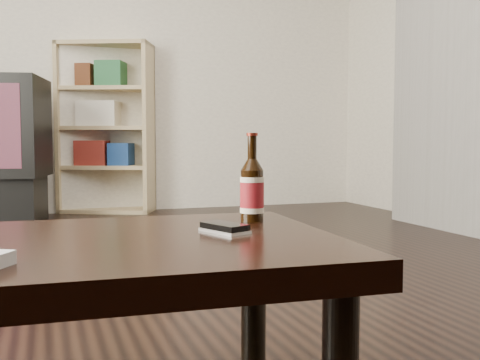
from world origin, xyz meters
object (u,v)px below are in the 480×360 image
object	(u,v)px
bookshelf	(106,125)
coffee_table	(54,271)
beer_bottle	(252,190)
phone	(225,228)

from	to	relation	value
bookshelf	coffee_table	world-z (taller)	bookshelf
coffee_table	beer_bottle	bearing A→B (deg)	16.91
bookshelf	phone	xyz separation A→B (m)	(-0.15, -3.73, -0.31)
bookshelf	coffee_table	xyz separation A→B (m)	(-0.49, -3.73, -0.38)
bookshelf	coffee_table	size ratio (longest dim) A/B	1.26
coffee_table	phone	world-z (taller)	phone
beer_bottle	phone	world-z (taller)	beer_bottle
coffee_table	beer_bottle	distance (m)	0.48
bookshelf	beer_bottle	xyz separation A→B (m)	(-0.04, -3.60, -0.25)
coffee_table	phone	bearing A→B (deg)	0.92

